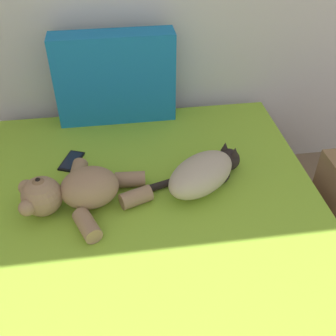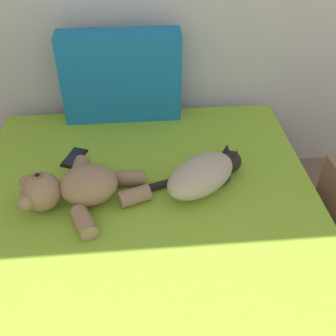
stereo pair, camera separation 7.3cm
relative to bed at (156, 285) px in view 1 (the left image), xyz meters
name	(u,v)px [view 1 (the left image)]	position (x,y,z in m)	size (l,w,h in m)	color
bed	(156,285)	(0.00, 0.00, 0.00)	(1.52, 2.01, 0.49)	olive
patterned_cushion	(115,78)	(-0.09, 0.92, 0.48)	(0.60, 0.13, 0.46)	#1972AD
cat	(204,173)	(0.25, 0.30, 0.32)	(0.43, 0.36, 0.15)	tan
teddy_bear	(77,191)	(-0.28, 0.26, 0.32)	(0.54, 0.47, 0.17)	#937051
cell_phone	(71,161)	(-0.33, 0.55, 0.25)	(0.12, 0.16, 0.01)	black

